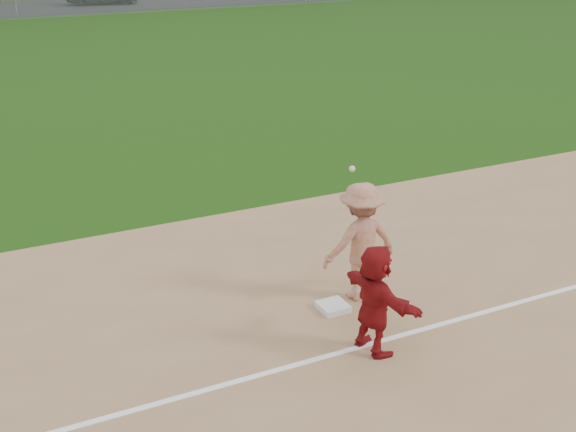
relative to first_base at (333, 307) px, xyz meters
name	(u,v)px	position (x,y,z in m)	size (l,w,h in m)	color
ground	(329,324)	(-0.27, -0.36, -0.07)	(160.00, 160.00, 0.00)	#193E0C
foul_line	(355,348)	(-0.27, -1.16, -0.05)	(60.00, 0.10, 0.01)	white
parking_asphalt	(7,9)	(-0.27, 45.64, -0.07)	(120.00, 10.00, 0.01)	black
first_base	(333,307)	(0.00, 0.00, 0.00)	(0.45, 0.45, 0.10)	silver
base_runner	(375,299)	(-0.05, -1.29, 0.80)	(1.57, 0.50, 1.69)	maroon
first_base_play	(361,242)	(0.61, 0.21, 0.96)	(1.31, 0.78, 2.50)	#949496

